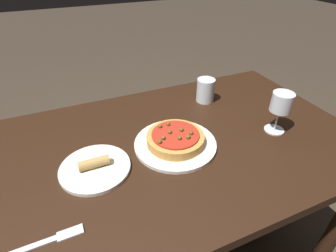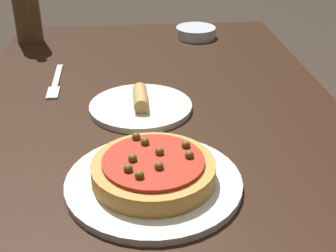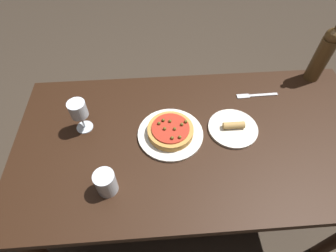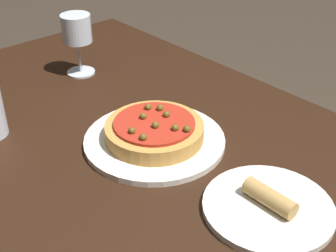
% 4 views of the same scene
% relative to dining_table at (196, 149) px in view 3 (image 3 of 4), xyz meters
% --- Properties ---
extents(ground_plane, '(14.00, 14.00, 0.00)m').
position_rel_dining_table_xyz_m(ground_plane, '(0.00, 0.00, -0.68)').
color(ground_plane, '#382D23').
extents(dining_table, '(1.55, 0.79, 0.77)m').
position_rel_dining_table_xyz_m(dining_table, '(0.00, 0.00, 0.00)').
color(dining_table, black).
rests_on(dining_table, ground_plane).
extents(dinner_plate, '(0.28, 0.28, 0.01)m').
position_rel_dining_table_xyz_m(dinner_plate, '(0.12, -0.02, 0.10)').
color(dinner_plate, silver).
rests_on(dinner_plate, dining_table).
extents(pizza, '(0.19, 0.19, 0.05)m').
position_rel_dining_table_xyz_m(pizza, '(0.12, -0.02, 0.12)').
color(pizza, '#BC843D').
rests_on(pizza, dinner_plate).
extents(wine_glass, '(0.07, 0.07, 0.15)m').
position_rel_dining_table_xyz_m(wine_glass, '(0.49, -0.09, 0.21)').
color(wine_glass, silver).
rests_on(wine_glass, dining_table).
extents(wine_bottle, '(0.07, 0.07, 0.34)m').
position_rel_dining_table_xyz_m(wine_bottle, '(-0.63, -0.33, 0.24)').
color(wine_bottle, brown).
rests_on(wine_bottle, dining_table).
extents(water_cup, '(0.08, 0.08, 0.10)m').
position_rel_dining_table_xyz_m(water_cup, '(0.36, 0.21, 0.14)').
color(water_cup, silver).
rests_on(water_cup, dining_table).
extents(fork, '(0.20, 0.03, 0.00)m').
position_rel_dining_table_xyz_m(fork, '(-0.30, -0.22, 0.10)').
color(fork, silver).
rests_on(fork, dining_table).
extents(side_plate, '(0.21, 0.21, 0.04)m').
position_rel_dining_table_xyz_m(side_plate, '(-0.15, -0.03, 0.10)').
color(side_plate, silver).
rests_on(side_plate, dining_table).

